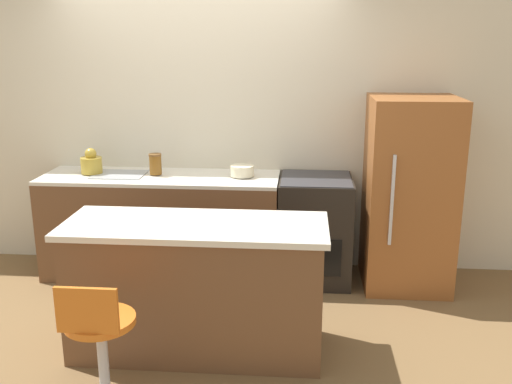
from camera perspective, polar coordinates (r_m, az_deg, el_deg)
ground_plane at (r=4.92m, az=-6.54°, el=-9.66°), size 14.00×14.00×0.00m
wall_back at (r=5.19m, az=-5.51°, el=6.73°), size 8.00×0.06×2.60m
back_counter at (r=5.12m, az=-9.36°, el=-3.29°), size 2.06×0.63×0.91m
kitchen_island at (r=3.87m, az=-5.94°, el=-9.44°), size 1.72×0.65×0.90m
oven_range at (r=4.97m, az=5.89°, el=-3.71°), size 0.62×0.65×0.91m
refrigerator at (r=4.92m, az=15.03°, el=-0.16°), size 0.70×0.73×1.60m
stool_chair at (r=3.38m, az=-15.31°, el=-14.68°), size 0.39×0.39×0.83m
kettle at (r=5.18m, az=-16.14°, el=2.79°), size 0.18×0.18×0.22m
mixing_bowl at (r=4.88m, az=-1.39°, el=2.14°), size 0.20×0.20×0.09m
canister_jar at (r=5.01m, az=-10.03°, el=2.78°), size 0.11×0.11×0.18m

